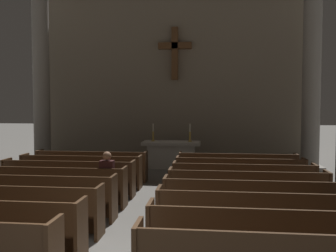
# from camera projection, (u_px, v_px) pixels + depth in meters

# --- Properties ---
(pew_left_row_3) EXTENTS (3.51, 0.50, 0.95)m
(pew_left_row_3) POSITION_uv_depth(u_px,v_px,m) (8.00, 209.00, 6.76)
(pew_left_row_3) COLOR #422B19
(pew_left_row_3) RESTS_ON ground
(pew_left_row_4) EXTENTS (3.51, 0.50, 0.95)m
(pew_left_row_4) POSITION_uv_depth(u_px,v_px,m) (33.00, 196.00, 7.71)
(pew_left_row_4) COLOR #422B19
(pew_left_row_4) RESTS_ON ground
(pew_left_row_5) EXTENTS (3.51, 0.50, 0.95)m
(pew_left_row_5) POSITION_uv_depth(u_px,v_px,m) (53.00, 186.00, 8.67)
(pew_left_row_5) COLOR #422B19
(pew_left_row_5) RESTS_ON ground
(pew_left_row_6) EXTENTS (3.51, 0.50, 0.95)m
(pew_left_row_6) POSITION_uv_depth(u_px,v_px,m) (68.00, 178.00, 9.63)
(pew_left_row_6) COLOR #422B19
(pew_left_row_6) RESTS_ON ground
(pew_left_row_7) EXTENTS (3.51, 0.50, 0.95)m
(pew_left_row_7) POSITION_uv_depth(u_px,v_px,m) (81.00, 171.00, 10.59)
(pew_left_row_7) COLOR #422B19
(pew_left_row_7) RESTS_ON ground
(pew_left_row_8) EXTENTS (3.51, 0.50, 0.95)m
(pew_left_row_8) POSITION_uv_depth(u_px,v_px,m) (92.00, 166.00, 11.55)
(pew_left_row_8) COLOR #422B19
(pew_left_row_8) RESTS_ON ground
(pew_right_row_2) EXTENTS (3.51, 0.50, 0.95)m
(pew_right_row_2) POSITION_uv_depth(u_px,v_px,m) (268.00, 238.00, 5.30)
(pew_right_row_2) COLOR #422B19
(pew_right_row_2) RESTS_ON ground
(pew_right_row_3) EXTENTS (3.51, 0.50, 0.95)m
(pew_right_row_3) POSITION_uv_depth(u_px,v_px,m) (259.00, 217.00, 6.25)
(pew_right_row_3) COLOR #422B19
(pew_right_row_3) RESTS_ON ground
(pew_right_row_4) EXTENTS (3.51, 0.50, 0.95)m
(pew_right_row_4) POSITION_uv_depth(u_px,v_px,m) (252.00, 202.00, 7.21)
(pew_right_row_4) COLOR #422B19
(pew_right_row_4) RESTS_ON ground
(pew_right_row_5) EXTENTS (3.51, 0.50, 0.95)m
(pew_right_row_5) POSITION_uv_depth(u_px,v_px,m) (247.00, 191.00, 8.17)
(pew_right_row_5) COLOR #422B19
(pew_right_row_5) RESTS_ON ground
(pew_right_row_6) EXTENTS (3.51, 0.50, 0.95)m
(pew_right_row_6) POSITION_uv_depth(u_px,v_px,m) (243.00, 182.00, 9.13)
(pew_right_row_6) COLOR #422B19
(pew_right_row_6) RESTS_ON ground
(pew_right_row_7) EXTENTS (3.51, 0.50, 0.95)m
(pew_right_row_7) POSITION_uv_depth(u_px,v_px,m) (240.00, 174.00, 10.09)
(pew_right_row_7) COLOR #422B19
(pew_right_row_7) RESTS_ON ground
(pew_right_row_8) EXTENTS (3.51, 0.50, 0.95)m
(pew_right_row_8) POSITION_uv_depth(u_px,v_px,m) (237.00, 168.00, 11.04)
(pew_right_row_8) COLOR #422B19
(pew_right_row_8) RESTS_ON ground
(column_left_third) EXTENTS (0.95, 0.95, 7.32)m
(column_left_third) POSITION_uv_depth(u_px,v_px,m) (41.00, 74.00, 14.08)
(column_left_third) COLOR gray
(column_left_third) RESTS_ON ground
(column_right_third) EXTENTS (0.95, 0.95, 7.32)m
(column_right_third) POSITION_uv_depth(u_px,v_px,m) (312.00, 71.00, 12.97)
(column_right_third) COLOR gray
(column_right_third) RESTS_ON ground
(altar) EXTENTS (2.20, 0.90, 1.01)m
(altar) POSITION_uv_depth(u_px,v_px,m) (171.00, 154.00, 13.90)
(altar) COLOR #BCB7AD
(altar) RESTS_ON ground
(candlestick_left) EXTENTS (0.16, 0.16, 0.67)m
(candlestick_left) POSITION_uv_depth(u_px,v_px,m) (153.00, 136.00, 13.94)
(candlestick_left) COLOR #B79338
(candlestick_left) RESTS_ON altar
(candlestick_right) EXTENTS (0.16, 0.16, 0.67)m
(candlestick_right) POSITION_uv_depth(u_px,v_px,m) (190.00, 136.00, 13.78)
(candlestick_right) COLOR #B79338
(candlestick_right) RESTS_ON altar
(apse_with_cross) EXTENTS (11.05, 0.51, 8.16)m
(apse_with_cross) POSITION_uv_depth(u_px,v_px,m) (175.00, 64.00, 15.30)
(apse_with_cross) COLOR gray
(apse_with_cross) RESTS_ON ground
(lone_worshipper) EXTENTS (0.32, 0.43, 1.32)m
(lone_worshipper) POSITION_uv_depth(u_px,v_px,m) (108.00, 178.00, 8.55)
(lone_worshipper) COLOR #26262B
(lone_worshipper) RESTS_ON ground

